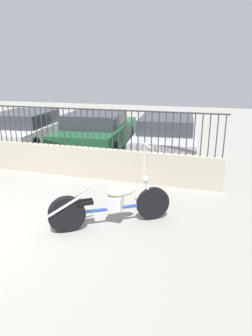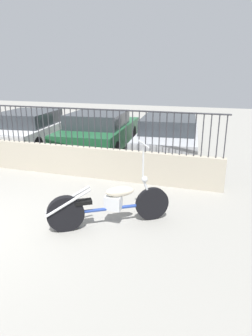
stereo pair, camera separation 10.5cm
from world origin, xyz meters
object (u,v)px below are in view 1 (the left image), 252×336
object	(u,v)px
motorcycle_blue	(106,205)
car_green	(97,131)
car_white	(28,129)
car_silver	(167,136)

from	to	relation	value
motorcycle_blue	car_green	world-z (taller)	motorcycle_blue
car_white	car_green	size ratio (longest dim) A/B	1.07
car_white	car_silver	world-z (taller)	car_silver
car_white	car_silver	distance (m)	4.87
motorcycle_blue	car_silver	world-z (taller)	motorcycle_blue
car_silver	motorcycle_blue	bearing A→B (deg)	171.60
car_white	car_green	xyz separation A→B (m)	(2.55, 0.14, 0.02)
car_green	car_silver	xyz separation A→B (m)	(2.31, -0.02, -0.01)
motorcycle_blue	car_white	world-z (taller)	motorcycle_blue
motorcycle_blue	car_white	xyz separation A→B (m)	(-4.63, 4.63, 0.26)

